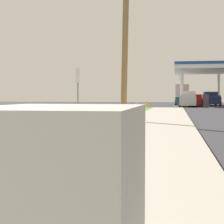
% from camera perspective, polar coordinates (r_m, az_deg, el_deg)
% --- Properties ---
extents(fire_hydrant_second, '(0.42, 0.38, 0.74)m').
position_cam_1_polar(fire_hydrant_second, '(14.62, -2.40, -1.22)').
color(fire_hydrant_second, yellow).
rests_on(fire_hydrant_second, grass_verge).
extents(fire_hydrant_third, '(0.42, 0.37, 0.74)m').
position_cam_1_polar(fire_hydrant_third, '(22.64, 1.73, 0.13)').
color(fire_hydrant_third, yellow).
rests_on(fire_hydrant_third, grass_verge).
extents(fire_hydrant_fourth, '(0.42, 0.37, 0.74)m').
position_cam_1_polar(fire_hydrant_fourth, '(31.51, 3.93, 0.81)').
color(fire_hydrant_fourth, yellow).
rests_on(fire_hydrant_fourth, grass_verge).
extents(fire_hydrant_fifth, '(0.42, 0.38, 0.74)m').
position_cam_1_polar(fire_hydrant_fifth, '(39.61, 5.42, 1.17)').
color(fire_hydrant_fifth, yellow).
rests_on(fire_hydrant_fifth, grass_verge).
extents(utility_pole_midground, '(1.40, 0.35, 10.15)m').
position_cam_1_polar(utility_pole_midground, '(19.34, 2.10, 14.12)').
color(utility_pole_midground, '#937047').
rests_on(utility_pole_midground, grass_verge).
extents(street_sign_post, '(0.05, 0.36, 2.12)m').
position_cam_1_polar(street_sign_post, '(11.16, -5.35, 3.71)').
color(street_sign_post, gray).
rests_on(street_sign_post, grass_verge).
extents(car_red_by_near_pump, '(2.15, 4.59, 1.57)m').
position_cam_1_polar(car_red_by_near_pump, '(50.22, 12.77, 1.72)').
color(car_red_by_near_pump, red).
rests_on(car_red_by_near_pump, ground).
extents(car_white_by_far_pump, '(2.09, 4.57, 1.57)m').
position_cam_1_polar(car_white_by_far_pump, '(60.73, 12.63, 1.86)').
color(car_white_by_far_pump, white).
rests_on(car_white_by_far_pump, ground).
extents(truck_navy_at_forecourt, '(2.31, 5.47, 1.97)m').
position_cam_1_polar(truck_navy_at_forecourt, '(54.26, 15.21, 1.96)').
color(truck_navy_at_forecourt, navy).
rests_on(truck_navy_at_forecourt, ground).
extents(truck_silver_on_apron, '(2.32, 5.47, 1.97)m').
position_cam_1_polar(truck_silver_on_apron, '(47.28, 11.76, 1.92)').
color(truck_silver_on_apron, '#BCBCC1').
rests_on(truck_silver_on_apron, ground).
extents(truck_teal_at_far_bay, '(2.23, 6.44, 3.11)m').
position_cam_1_polar(truck_teal_at_far_bay, '(57.45, 10.90, 2.60)').
color(truck_teal_at_far_bay, '#197075').
rests_on(truck_teal_at_far_bay, ground).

